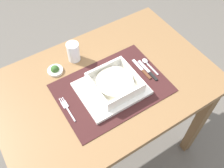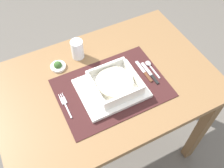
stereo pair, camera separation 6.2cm
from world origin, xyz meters
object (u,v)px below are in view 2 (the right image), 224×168
at_px(fork, 65,104).
at_px(dining_table, 106,95).
at_px(drinking_glass, 78,50).
at_px(porridge_bowl, 115,83).
at_px(bread_knife, 145,73).
at_px(butter_knife, 151,74).
at_px(spoon, 149,65).
at_px(condiment_saucer, 58,66).

bearing_deg(fork, dining_table, 5.00).
bearing_deg(drinking_glass, dining_table, -75.50).
relative_size(porridge_bowl, bread_knife, 1.39).
bearing_deg(drinking_glass, porridge_bowl, -75.19).
distance_m(dining_table, butter_knife, 0.24).
bearing_deg(porridge_bowl, fork, 174.05).
bearing_deg(dining_table, fork, -171.32).
relative_size(bread_knife, drinking_glass, 1.40).
xyz_separation_m(dining_table, fork, (-0.21, -0.03, 0.12)).
xyz_separation_m(dining_table, spoon, (0.22, -0.01, 0.12)).
distance_m(fork, butter_knife, 0.41).
height_order(porridge_bowl, butter_knife, porridge_bowl).
distance_m(porridge_bowl, spoon, 0.21).
height_order(dining_table, butter_knife, butter_knife).
bearing_deg(drinking_glass, spoon, -37.16).
bearing_deg(butter_knife, porridge_bowl, 175.52).
relative_size(fork, butter_knife, 0.95).
xyz_separation_m(porridge_bowl, drinking_glass, (-0.07, 0.25, 0.00)).
xyz_separation_m(spoon, butter_knife, (-0.02, -0.05, -0.00)).
relative_size(butter_knife, bread_knife, 1.03).
bearing_deg(bread_knife, spoon, 30.25).
bearing_deg(porridge_bowl, bread_knife, 5.27).
distance_m(bread_knife, drinking_glass, 0.33).
bearing_deg(drinking_glass, bread_knife, -45.83).
bearing_deg(dining_table, condiment_saucer, 132.75).
distance_m(dining_table, bread_knife, 0.22).
height_order(dining_table, condiment_saucer, condiment_saucer).
bearing_deg(dining_table, bread_knife, -12.43).
xyz_separation_m(fork, butter_knife, (0.41, -0.03, 0.00)).
bearing_deg(fork, condiment_saucer, 74.26).
bearing_deg(condiment_saucer, fork, -102.06).
xyz_separation_m(porridge_bowl, condiment_saucer, (-0.18, 0.23, -0.03)).
relative_size(fork, spoon, 1.12).
relative_size(dining_table, bread_knife, 7.35).
xyz_separation_m(spoon, bread_knife, (-0.04, -0.03, -0.00)).
bearing_deg(spoon, porridge_bowl, -171.13).
relative_size(spoon, condiment_saucer, 1.65).
bearing_deg(fork, drinking_glass, 52.21).
relative_size(dining_table, spoon, 8.43).
height_order(butter_knife, bread_knife, same).
height_order(porridge_bowl, spoon, porridge_bowl).
height_order(butter_knife, drinking_glass, drinking_glass).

